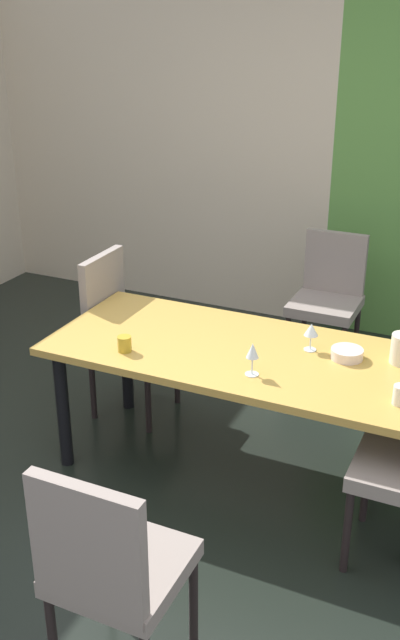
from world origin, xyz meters
name	(u,v)px	position (x,y,z in m)	size (l,w,h in m)	color
ground_plane	(126,505)	(0.00, 0.00, -0.01)	(5.45, 5.42, 0.02)	black
back_panel_interior	(154,138)	(-1.23, 2.66, 1.34)	(2.99, 0.10, 2.69)	beige
dining_table	(249,365)	(0.45, 0.51, 0.65)	(2.05, 0.87, 0.73)	#BC9141
chair_head_far	(329,293)	(0.48, 1.93, 0.54)	(0.44, 0.44, 0.93)	gray
chair_head_near	(110,566)	(0.49, -0.91, 0.55)	(0.44, 0.44, 0.96)	gray
chair_left_far	(122,326)	(-0.49, 0.83, 0.56)	(0.45, 0.44, 0.99)	gray
wine_glass_west	(253,352)	(0.55, 0.28, 0.84)	(0.07, 0.07, 0.16)	silver
wine_glass_front	(311,331)	(0.72, 0.65, 0.83)	(0.07, 0.07, 0.14)	silver
serving_bowl_rear	(347,354)	(0.91, 0.63, 0.75)	(0.16, 0.16, 0.05)	beige
cup_east	(400,395)	(1.23, 0.29, 0.77)	(0.06, 0.06, 0.09)	silver
cup_south	(125,344)	(-0.12, 0.25, 0.77)	(0.07, 0.07, 0.08)	#B39026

